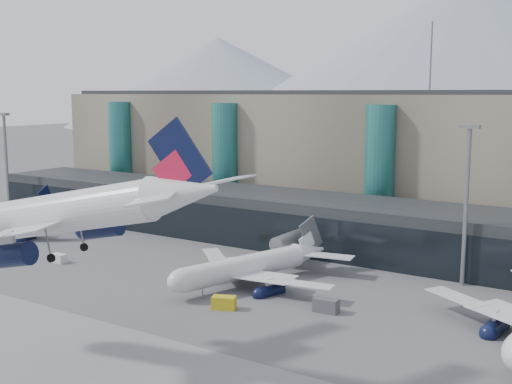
# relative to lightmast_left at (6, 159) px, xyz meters

# --- Properties ---
(ground) EXTENTS (900.00, 900.00, 0.00)m
(ground) POSITION_rel_lightmast_left_xyz_m (80.00, -45.00, -14.42)
(ground) COLOR #515154
(ground) RESTS_ON ground
(concourse) EXTENTS (170.00, 27.00, 10.00)m
(concourse) POSITION_rel_lightmast_left_xyz_m (79.98, 12.73, -9.45)
(concourse) COLOR black
(concourse) RESTS_ON ground
(terminal_main) EXTENTS (130.00, 30.00, 31.00)m
(terminal_main) POSITION_rel_lightmast_left_xyz_m (55.00, 45.00, 1.03)
(terminal_main) COLOR gray
(terminal_main) RESTS_ON ground
(teal_towers) EXTENTS (116.40, 19.40, 46.00)m
(teal_towers) POSITION_rel_lightmast_left_xyz_m (65.01, 29.01, -0.41)
(teal_towers) COLOR #28726E
(teal_towers) RESTS_ON ground
(lightmast_left) EXTENTS (3.00, 1.20, 25.60)m
(lightmast_left) POSITION_rel_lightmast_left_xyz_m (0.00, 0.00, 0.00)
(lightmast_left) COLOR slate
(lightmast_left) RESTS_ON ground
(lightmast_mid) EXTENTS (3.00, 1.20, 25.60)m
(lightmast_mid) POSITION_rel_lightmast_left_xyz_m (110.00, 3.00, 0.00)
(lightmast_mid) COLOR slate
(lightmast_mid) RESTS_ON ground
(hero_jet) EXTENTS (38.40, 38.33, 12.46)m
(hero_jet) POSITION_rel_lightmast_left_xyz_m (83.53, -51.95, 4.57)
(hero_jet) COLOR silver
(hero_jet) RESTS_ON ground
(jet_parked_left) EXTENTS (32.20, 32.84, 10.58)m
(jet_parked_left) POSITION_rel_lightmast_left_xyz_m (18.24, -12.69, -10.42)
(jet_parked_left) COLOR silver
(jet_parked_left) RESTS_ON ground
(jet_parked_mid) EXTENTS (31.60, 33.27, 10.68)m
(jet_parked_mid) POSITION_rel_lightmast_left_xyz_m (81.76, -13.06, -10.38)
(jet_parked_mid) COLOR silver
(jet_parked_mid) RESTS_ON ground
(veh_a) EXTENTS (2.85, 1.64, 1.59)m
(veh_a) POSITION_rel_lightmast_left_xyz_m (44.71, -22.68, -13.63)
(veh_a) COLOR silver
(veh_a) RESTS_ON ground
(veh_b) EXTENTS (2.31, 2.95, 1.49)m
(veh_b) POSITION_rel_lightmast_left_xyz_m (66.74, -5.38, -13.67)
(veh_b) COLOR gold
(veh_b) RESTS_ON ground
(veh_c) EXTENTS (3.62, 2.06, 1.95)m
(veh_c) POSITION_rel_lightmast_left_xyz_m (97.41, -20.26, -13.44)
(veh_c) COLOR #48474C
(veh_c) RESTS_ON ground
(veh_f) EXTENTS (3.62, 3.72, 1.90)m
(veh_f) POSITION_rel_lightmast_left_xyz_m (11.73, -3.43, -13.47)
(veh_f) COLOR #48474C
(veh_f) RESTS_ON ground
(veh_h) EXTENTS (3.76, 2.89, 1.85)m
(veh_h) POSITION_rel_lightmast_left_xyz_m (84.60, -27.00, -13.49)
(veh_h) COLOR gold
(veh_h) RESTS_ON ground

